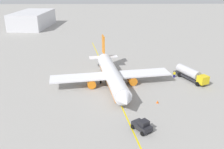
{
  "coord_description": "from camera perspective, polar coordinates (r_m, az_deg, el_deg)",
  "views": [
    {
      "loc": [
        56.13,
        -0.92,
        25.4
      ],
      "look_at": [
        0.0,
        0.0,
        3.0
      ],
      "focal_mm": 39.3,
      "sensor_mm": 36.0,
      "label": 1
    }
  ],
  "objects": [
    {
      "name": "pushback_tug",
      "position": [
        44.45,
        7.04,
        -11.72
      ],
      "size": [
        4.1,
        3.82,
        2.2
      ],
      "color": "#232328",
      "rests_on": "ground"
    },
    {
      "name": "distant_hangar",
      "position": [
        142.15,
        -17.94,
        12.1
      ],
      "size": [
        31.32,
        18.67,
        8.15
      ],
      "color": "silver",
      "rests_on": "ground"
    },
    {
      "name": "fuel_tanker",
      "position": [
        67.63,
        17.89,
        0.17
      ],
      "size": [
        10.8,
        6.74,
        3.15
      ],
      "color": "#2D2D33",
      "rests_on": "ground"
    },
    {
      "name": "ground_plane",
      "position": [
        61.62,
        0.0,
        -2.59
      ],
      "size": [
        400.0,
        400.0,
        0.0
      ],
      "primitive_type": "plane",
      "color": "#9E9B96"
    },
    {
      "name": "refueling_worker",
      "position": [
        68.42,
        14.28,
        -0.0
      ],
      "size": [
        0.45,
        0.58,
        1.71
      ],
      "color": "navy",
      "rests_on": "ground"
    },
    {
      "name": "taxi_line_marking",
      "position": [
        61.62,
        0.0,
        -2.59
      ],
      "size": [
        86.63,
        15.19,
        0.01
      ],
      "primitive_type": "cube",
      "rotation": [
        0.0,
        0.0,
        0.17
      ],
      "color": "yellow",
      "rests_on": "ground"
    },
    {
      "name": "safety_cone_nose",
      "position": [
        54.16,
        10.52,
        -6.25
      ],
      "size": [
        0.56,
        0.56,
        0.62
      ],
      "primitive_type": "cone",
      "color": "#F2590F",
      "rests_on": "ground"
    },
    {
      "name": "airplane",
      "position": [
        61.02,
        -0.09,
        -0.13
      ],
      "size": [
        32.24,
        30.57,
        9.68
      ],
      "color": "white",
      "rests_on": "ground"
    }
  ]
}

